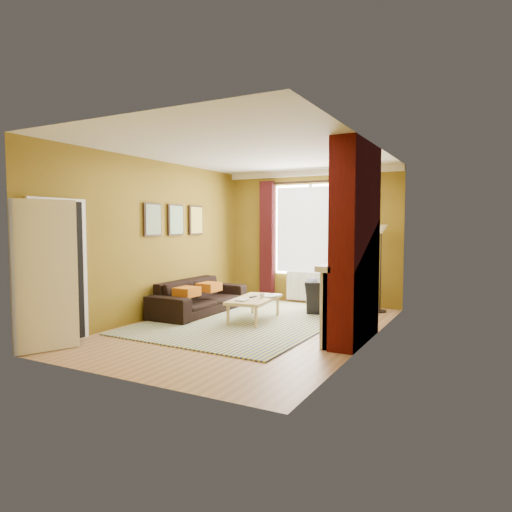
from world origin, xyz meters
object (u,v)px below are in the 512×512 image
wicker_stool (314,300)px  floor_lamp (381,243)px  sofa (200,296)px  coffee_table (254,300)px  armchair (333,297)px

wicker_stool → floor_lamp: (1.15, 0.45, 1.10)m
sofa → floor_lamp: bearing=-60.7°
coffee_table → armchair: bearing=46.5°
sofa → wicker_stool: bearing=-56.0°
armchair → floor_lamp: (0.75, 0.54, 0.99)m
sofa → coffee_table: size_ratio=1.68×
sofa → wicker_stool: (1.82, 1.24, -0.11)m
coffee_table → floor_lamp: (1.73, 1.85, 0.94)m
floor_lamp → coffee_table: bearing=-133.0°
armchair → floor_lamp: 1.36m
wicker_stool → floor_lamp: bearing=21.4°
coffee_table → wicker_stool: (0.58, 1.40, -0.16)m
coffee_table → floor_lamp: 2.70m
armchair → floor_lamp: floor_lamp is taller
armchair → wicker_stool: bearing=-26.0°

